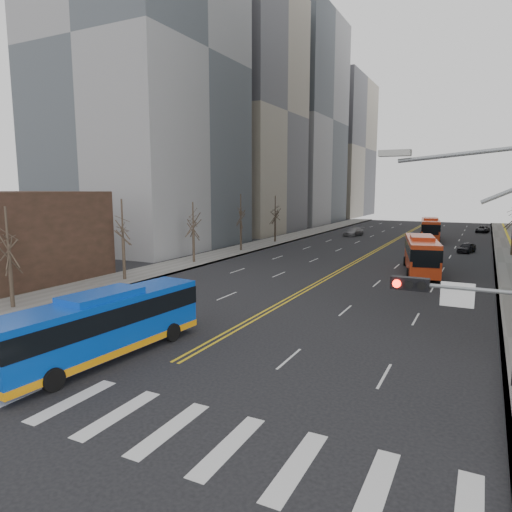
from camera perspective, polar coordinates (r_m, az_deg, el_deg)
ground at (r=19.36m, az=-19.50°, el=-17.41°), size 220.00×220.00×0.00m
sidewalk_left at (r=64.51m, az=-0.58°, el=1.15°), size 5.00×130.00×0.15m
crosswalk at (r=19.36m, az=-19.50°, el=-17.39°), size 26.70×4.00×0.01m
centerline at (r=68.57m, az=15.73°, el=1.21°), size 0.55×100.00×0.01m
office_towers at (r=82.84m, az=18.43°, el=18.93°), size 83.00×134.00×58.00m
street_trees at (r=50.66m, az=3.37°, el=4.58°), size 35.20×47.20×7.60m
blue_bus at (r=23.69m, az=-18.57°, el=-8.02°), size 3.32×11.56×3.34m
red_bus_near at (r=47.98m, az=19.96°, el=0.47°), size 4.87×11.93×3.68m
red_bus_far at (r=78.18m, az=20.93°, el=3.31°), size 4.07×11.76×3.65m
car_white at (r=31.21m, az=-16.77°, el=-5.83°), size 3.23×5.03×1.57m
car_dark_mid at (r=65.35m, az=24.83°, el=0.97°), size 2.47×4.10×1.31m
car_silver at (r=81.91m, az=12.08°, el=2.99°), size 3.08×5.46×1.49m
car_dark_far at (r=96.32m, az=26.47°, el=3.01°), size 2.64×4.71×1.24m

